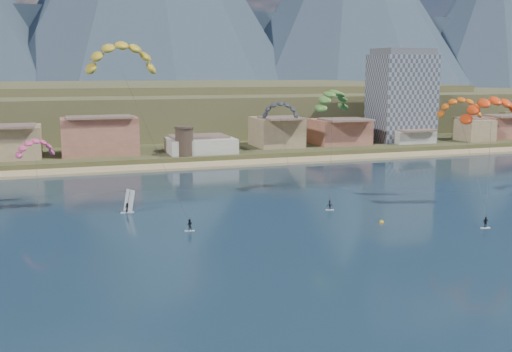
# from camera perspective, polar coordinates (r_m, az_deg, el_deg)

# --- Properties ---
(ground) EXTENTS (2400.00, 2400.00, 0.00)m
(ground) POSITION_cam_1_polar(r_m,az_deg,el_deg) (68.87, 8.54, -12.68)
(ground) COLOR black
(ground) RESTS_ON ground
(beach) EXTENTS (2200.00, 12.00, 0.90)m
(beach) POSITION_cam_1_polar(r_m,az_deg,el_deg) (167.21, -7.93, 0.89)
(beach) COLOR tan
(beach) RESTS_ON ground
(land) EXTENTS (2200.00, 900.00, 4.00)m
(land) POSITION_cam_1_polar(r_m,az_deg,el_deg) (617.83, -15.58, 7.18)
(land) COLOR brown
(land) RESTS_ON ground
(foothills) EXTENTS (940.00, 210.00, 18.00)m
(foothills) POSITION_cam_1_polar(r_m,az_deg,el_deg) (294.10, -8.11, 6.51)
(foothills) COLOR brown
(foothills) RESTS_ON ground
(town) EXTENTS (400.00, 24.00, 12.00)m
(town) POSITION_cam_1_polar(r_m,az_deg,el_deg) (179.86, -21.59, 3.41)
(town) COLOR beige
(town) RESTS_ON ground
(apartment_tower) EXTENTS (20.00, 16.00, 32.00)m
(apartment_tower) POSITION_cam_1_polar(r_m,az_deg,el_deg) (217.15, 13.66, 7.44)
(apartment_tower) COLOR gray
(apartment_tower) RESTS_ON ground
(watchtower) EXTENTS (5.82, 5.82, 8.60)m
(watchtower) POSITION_cam_1_polar(r_m,az_deg,el_deg) (175.10, -6.84, 3.34)
(watchtower) COLOR #47382D
(watchtower) RESTS_ON ground
(kitesurfer_yellow) EXTENTS (16.22, 17.72, 34.02)m
(kitesurfer_yellow) POSITION_cam_1_polar(r_m,az_deg,el_deg) (110.41, -12.69, 11.31)
(kitesurfer_yellow) COLOR silver
(kitesurfer_yellow) RESTS_ON ground
(kitesurfer_orange) EXTENTS (18.39, 18.13, 25.56)m
(kitesurfer_orange) POSITION_cam_1_polar(r_m,az_deg,el_deg) (123.87, 21.56, 6.19)
(kitesurfer_orange) COLOR silver
(kitesurfer_orange) RESTS_ON ground
(kitesurfer_green) EXTENTS (13.69, 20.44, 25.79)m
(kitesurfer_green) POSITION_cam_1_polar(r_m,az_deg,el_deg) (130.33, 7.26, 7.37)
(kitesurfer_green) COLOR silver
(kitesurfer_green) RESTS_ON ground
(distant_kite_pink) EXTENTS (8.62, 7.04, 15.13)m
(distant_kite_pink) POSITION_cam_1_polar(r_m,az_deg,el_deg) (125.57, -20.28, 2.80)
(distant_kite_pink) COLOR #262626
(distant_kite_pink) RESTS_ON ground
(distant_kite_dark) EXTENTS (9.52, 6.99, 20.83)m
(distant_kite_dark) POSITION_cam_1_polar(r_m,az_deg,el_deg) (141.21, 2.33, 6.57)
(distant_kite_dark) COLOR #262626
(distant_kite_dark) RESTS_ON ground
(distant_kite_orange) EXTENTS (10.11, 7.38, 22.53)m
(distant_kite_orange) POSITION_cam_1_polar(r_m,az_deg,el_deg) (129.84, 18.86, 6.48)
(distant_kite_orange) COLOR #262626
(distant_kite_orange) RESTS_ON ground
(windsurfer) EXTENTS (2.52, 2.75, 4.37)m
(windsurfer) POSITION_cam_1_polar(r_m,az_deg,el_deg) (115.40, -12.08, -2.76)
(windsurfer) COLOR silver
(windsurfer) RESTS_ON ground
(buoy) EXTENTS (0.77, 0.77, 0.77)m
(buoy) POSITION_cam_1_polar(r_m,az_deg,el_deg) (107.96, 11.85, -4.32)
(buoy) COLOR yellow
(buoy) RESTS_ON ground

